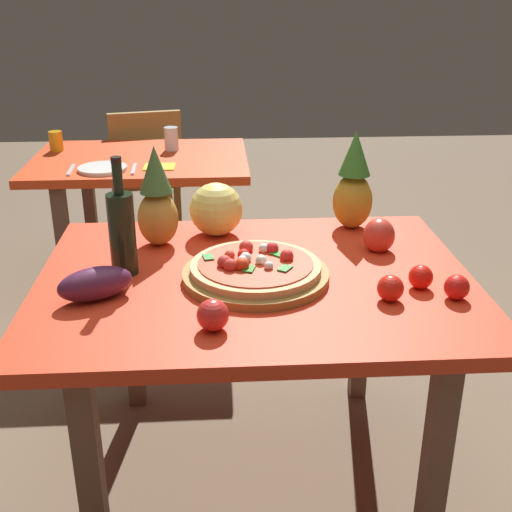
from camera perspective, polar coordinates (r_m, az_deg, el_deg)
ground_plane at (r=2.27m, az=-0.07°, el=-18.59°), size 10.00×10.00×0.00m
display_table at (r=1.91m, az=-0.08°, el=-3.96°), size 1.25×0.96×0.72m
background_table at (r=3.25m, az=-10.05°, el=6.74°), size 1.03×0.76×0.72m
dining_chair at (r=3.87m, az=-9.67°, el=7.29°), size 0.48×0.48×0.85m
pizza_board at (r=1.84m, az=0.10°, el=-1.68°), size 0.42×0.42×0.02m
pizza at (r=1.83m, az=-0.01°, el=-0.83°), size 0.37×0.37×0.06m
wine_bottle at (r=1.88m, az=-11.69°, el=2.15°), size 0.08×0.08×0.34m
pineapple_left at (r=2.22m, az=8.56°, el=6.17°), size 0.13×0.13×0.33m
pineapple_right at (r=2.07m, az=-8.70°, el=4.76°), size 0.13×0.13×0.32m
melon at (r=2.15m, az=-3.53°, el=4.12°), size 0.18×0.18×0.18m
bell_pepper at (r=2.06m, az=10.75°, el=1.78°), size 0.10×0.10×0.11m
eggplant at (r=1.77m, az=-13.95°, el=-2.38°), size 0.22×0.16×0.09m
tomato_near_board at (r=1.80m, az=17.23°, el=-2.64°), size 0.07×0.07×0.07m
tomato_by_bottle at (r=1.57m, az=-3.81°, el=-5.20°), size 0.08×0.08×0.08m
tomato_beside_pepper at (r=1.84m, az=14.28°, el=-1.80°), size 0.07×0.07×0.07m
tomato_at_corner at (r=1.75m, az=11.73°, el=-2.79°), size 0.07×0.07×0.07m
drinking_glass_juice at (r=3.44m, az=-17.17°, el=9.63°), size 0.07×0.07×0.10m
drinking_glass_water at (r=3.33m, az=-7.46°, el=10.19°), size 0.07×0.07×0.12m
dinner_plate at (r=3.02m, az=-13.34°, el=7.49°), size 0.22×0.22×0.02m
fork_utensil at (r=3.05m, az=-15.95°, el=7.29°), size 0.02×0.18×0.01m
knife_utensil at (r=3.00m, az=-10.68°, el=7.54°), size 0.02×0.18×0.01m
napkin_folded at (r=3.02m, az=-8.47°, el=7.77°), size 0.14×0.12×0.01m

